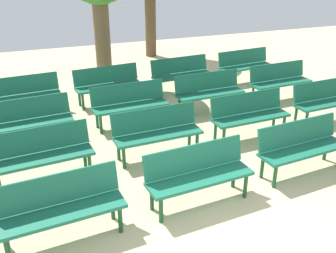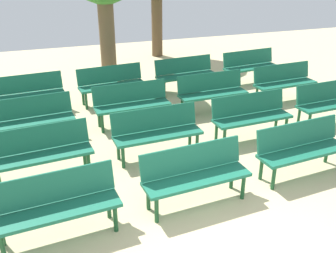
{
  "view_description": "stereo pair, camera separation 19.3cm",
  "coord_description": "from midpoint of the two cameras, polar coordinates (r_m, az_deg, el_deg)",
  "views": [
    {
      "loc": [
        -2.23,
        -2.86,
        3.48
      ],
      "look_at": [
        0.0,
        3.09,
        0.55
      ],
      "focal_mm": 41.67,
      "sensor_mm": 36.0,
      "label": 1
    },
    {
      "loc": [
        -2.04,
        -2.93,
        3.48
      ],
      "look_at": [
        0.0,
        3.09,
        0.55
      ],
      "focal_mm": 41.67,
      "sensor_mm": 36.0,
      "label": 2
    }
  ],
  "objects": [
    {
      "name": "bench_r1_c2",
      "position": [
        6.98,
        -0.89,
        -0.47
      ],
      "size": [
        1.62,
        0.55,
        0.87
      ],
      "rotation": [
        0.0,
        0.0,
        0.05
      ],
      "color": "#19664C",
      "rests_on": "ground_plane"
    },
    {
      "name": "bench_r2_c3",
      "position": [
        9.02,
        7.04,
        5.3
      ],
      "size": [
        1.62,
        0.54,
        0.87
      ],
      "rotation": [
        0.0,
        0.0,
        0.04
      ],
      "color": "#19664C",
      "rests_on": "ground_plane"
    },
    {
      "name": "bench_r0_c2",
      "position": [
        5.72,
        4.92,
        -6.67
      ],
      "size": [
        1.63,
        0.61,
        0.87
      ],
      "rotation": [
        0.0,
        0.0,
        0.08
      ],
      "color": "#19664C",
      "rests_on": "ground_plane"
    },
    {
      "name": "bench_r2_c1",
      "position": [
        7.92,
        -18.76,
        1.3
      ],
      "size": [
        1.63,
        0.61,
        0.87
      ],
      "rotation": [
        0.0,
        0.0,
        0.08
      ],
      "color": "#19664C",
      "rests_on": "ground_plane"
    },
    {
      "name": "bench_r3_c4",
      "position": [
        11.26,
        12.41,
        8.86
      ],
      "size": [
        1.64,
        0.63,
        0.87
      ],
      "rotation": [
        0.0,
        0.0,
        0.09
      ],
      "color": "#19664C",
      "rests_on": "ground_plane"
    },
    {
      "name": "bench_r3_c1",
      "position": [
        9.35,
        -19.3,
        4.78
      ],
      "size": [
        1.63,
        0.61,
        0.87
      ],
      "rotation": [
        0.0,
        0.0,
        0.08
      ],
      "color": "#19664C",
      "rests_on": "ground_plane"
    },
    {
      "name": "bench_r0_c1",
      "position": [
        5.25,
        -15.03,
        -10.76
      ],
      "size": [
        1.64,
        0.62,
        0.87
      ],
      "rotation": [
        0.0,
        0.0,
        0.09
      ],
      "color": "#19664C",
      "rests_on": "ground_plane"
    },
    {
      "name": "bench_r3_c2",
      "position": [
        9.59,
        -7.71,
        6.45
      ],
      "size": [
        1.64,
        0.63,
        0.87
      ],
      "rotation": [
        0.0,
        0.0,
        0.1
      ],
      "color": "#19664C",
      "rests_on": "ground_plane"
    },
    {
      "name": "bench_r2_c2",
      "position": [
        8.3,
        -4.69,
        3.66
      ],
      "size": [
        1.62,
        0.55,
        0.87
      ],
      "rotation": [
        0.0,
        0.0,
        0.04
      ],
      "color": "#19664C",
      "rests_on": "ground_plane"
    },
    {
      "name": "bench_r3_c3",
      "position": [
        10.29,
        3.09,
        7.91
      ],
      "size": [
        1.64,
        0.62,
        0.87
      ],
      "rotation": [
        0.0,
        0.0,
        0.09
      ],
      "color": "#19664C",
      "rests_on": "ground_plane"
    },
    {
      "name": "bench_r1_c3",
      "position": [
        7.85,
        12.71,
        1.84
      ],
      "size": [
        1.62,
        0.56,
        0.87
      ],
      "rotation": [
        0.0,
        0.0,
        0.05
      ],
      "color": "#19664C",
      "rests_on": "ground_plane"
    },
    {
      "name": "bench_r2_c4",
      "position": [
        10.09,
        17.12,
        6.5
      ],
      "size": [
        1.63,
        0.58,
        0.87
      ],
      "rotation": [
        0.0,
        0.0,
        0.06
      ],
      "color": "#19664C",
      "rests_on": "ground_plane"
    },
    {
      "name": "bench_r1_c4",
      "position": [
        9.08,
        23.16,
        3.56
      ],
      "size": [
        1.63,
        0.58,
        0.87
      ],
      "rotation": [
        0.0,
        0.0,
        0.06
      ],
      "color": "#19664C",
      "rests_on": "ground_plane"
    },
    {
      "name": "bench_r1_c1",
      "position": [
        6.58,
        -17.29,
        -3.34
      ],
      "size": [
        1.64,
        0.63,
        0.87
      ],
      "rotation": [
        0.0,
        0.0,
        0.1
      ],
      "color": "#19664C",
      "rests_on": "ground_plane"
    },
    {
      "name": "bench_r0_c3",
      "position": [
        6.81,
        19.69,
        -2.72
      ],
      "size": [
        1.64,
        0.62,
        0.87
      ],
      "rotation": [
        0.0,
        0.0,
        0.09
      ],
      "color": "#19664C",
      "rests_on": "ground_plane"
    }
  ]
}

